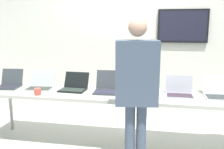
{
  "coord_description": "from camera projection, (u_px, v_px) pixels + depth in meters",
  "views": [
    {
      "loc": [
        0.46,
        -3.15,
        1.67
      ],
      "look_at": [
        -0.11,
        0.01,
        1.02
      ],
      "focal_mm": 39.44,
      "sensor_mm": 36.0,
      "label": 1
    }
  ],
  "objects": [
    {
      "name": "coffee_mug",
      "position": [
        38.0,
        92.0,
        3.23
      ],
      "size": [
        0.09,
        0.09,
        0.09
      ],
      "color": "#C84A3E",
      "rests_on": "workbench"
    },
    {
      "name": "paper_sheet",
      "position": [
        157.0,
        99.0,
        3.04
      ],
      "size": [
        0.28,
        0.34,
        0.0
      ],
      "color": "white",
      "rests_on": "workbench"
    },
    {
      "name": "person",
      "position": [
        136.0,
        84.0,
        2.59
      ],
      "size": [
        0.5,
        0.63,
        1.74
      ],
      "color": "#425062",
      "rests_on": "ground"
    },
    {
      "name": "laptop_station_0",
      "position": [
        9.0,
        83.0,
        3.63
      ],
      "size": [
        0.35,
        0.36,
        0.25
      ],
      "color": "#343C3E",
      "rests_on": "workbench"
    },
    {
      "name": "laptop_station_4",
      "position": [
        142.0,
        89.0,
        3.27
      ],
      "size": [
        0.38,
        0.32,
        0.26
      ],
      "color": "black",
      "rests_on": "workbench"
    },
    {
      "name": "workbench",
      "position": [
        120.0,
        97.0,
        3.3
      ],
      "size": [
        3.79,
        0.7,
        0.76
      ],
      "color": "#ADAFA1",
      "rests_on": "ground"
    },
    {
      "name": "laptop_station_6",
      "position": [
        216.0,
        92.0,
        3.14
      ],
      "size": [
        0.31,
        0.4,
        0.25
      ],
      "color": "#AFB5B7",
      "rests_on": "workbench"
    },
    {
      "name": "laptop_station_1",
      "position": [
        41.0,
        85.0,
        3.54
      ],
      "size": [
        0.39,
        0.35,
        0.25
      ],
      "color": "#ADB7B5",
      "rests_on": "workbench"
    },
    {
      "name": "laptop_station_5",
      "position": [
        179.0,
        91.0,
        3.19
      ],
      "size": [
        0.35,
        0.28,
        0.25
      ],
      "color": "#ADB0BA",
      "rests_on": "workbench"
    },
    {
      "name": "laptop_station_2",
      "position": [
        74.0,
        86.0,
        3.47
      ],
      "size": [
        0.38,
        0.36,
        0.23
      ],
      "color": "black",
      "rests_on": "workbench"
    },
    {
      "name": "ground",
      "position": [
        119.0,
        147.0,
        3.45
      ],
      "size": [
        8.0,
        8.0,
        0.04
      ],
      "primitive_type": "cube",
      "color": "#B7BAB2"
    },
    {
      "name": "back_wall",
      "position": [
        131.0,
        51.0,
        4.29
      ],
      "size": [
        8.0,
        0.11,
        2.41
      ],
      "color": "silver",
      "rests_on": "ground"
    },
    {
      "name": "laptop_station_3",
      "position": [
        106.0,
        87.0,
        3.38
      ],
      "size": [
        0.33,
        0.37,
        0.27
      ],
      "color": "#353A3F",
      "rests_on": "workbench"
    }
  ]
}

